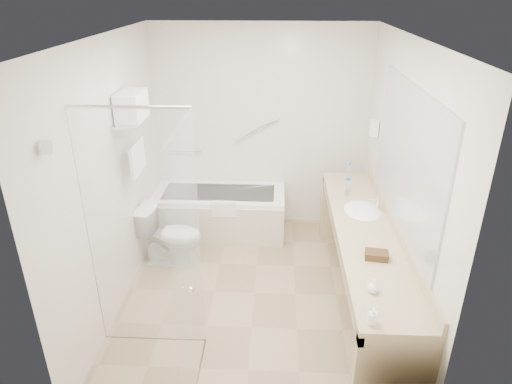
{
  "coord_description": "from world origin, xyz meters",
  "views": [
    {
      "loc": [
        0.2,
        -3.8,
        2.9
      ],
      "look_at": [
        0.0,
        0.3,
        1.0
      ],
      "focal_mm": 32.0,
      "sensor_mm": 36.0,
      "label": 1
    }
  ],
  "objects_px": {
    "vanity_counter": "(364,250)",
    "toilet": "(171,236)",
    "bathtub": "(220,212)",
    "amenity_basket": "(377,255)",
    "water_bottle_left": "(348,187)"
  },
  "relations": [
    {
      "from": "vanity_counter",
      "to": "toilet",
      "type": "bearing_deg",
      "value": 161.02
    },
    {
      "from": "bathtub",
      "to": "amenity_basket",
      "type": "bearing_deg",
      "value": -50.58
    },
    {
      "from": "toilet",
      "to": "amenity_basket",
      "type": "xyz_separation_m",
      "value": [
        1.97,
        -1.14,
        0.54
      ]
    },
    {
      "from": "bathtub",
      "to": "amenity_basket",
      "type": "xyz_separation_m",
      "value": [
        1.52,
        -1.85,
        0.61
      ]
    },
    {
      "from": "toilet",
      "to": "water_bottle_left",
      "type": "height_order",
      "value": "water_bottle_left"
    },
    {
      "from": "vanity_counter",
      "to": "toilet",
      "type": "height_order",
      "value": "vanity_counter"
    },
    {
      "from": "vanity_counter",
      "to": "amenity_basket",
      "type": "height_order",
      "value": "vanity_counter"
    },
    {
      "from": "toilet",
      "to": "amenity_basket",
      "type": "bearing_deg",
      "value": -114.29
    },
    {
      "from": "bathtub",
      "to": "toilet",
      "type": "xyz_separation_m",
      "value": [
        -0.45,
        -0.71,
        0.06
      ]
    },
    {
      "from": "bathtub",
      "to": "vanity_counter",
      "type": "height_order",
      "value": "vanity_counter"
    },
    {
      "from": "vanity_counter",
      "to": "bathtub",
      "type": "bearing_deg",
      "value": 137.65
    },
    {
      "from": "bathtub",
      "to": "vanity_counter",
      "type": "bearing_deg",
      "value": -42.35
    },
    {
      "from": "bathtub",
      "to": "water_bottle_left",
      "type": "bearing_deg",
      "value": -24.0
    },
    {
      "from": "bathtub",
      "to": "toilet",
      "type": "bearing_deg",
      "value": -122.38
    },
    {
      "from": "vanity_counter",
      "to": "toilet",
      "type": "xyz_separation_m",
      "value": [
        -1.97,
        0.68,
        -0.3
      ]
    }
  ]
}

